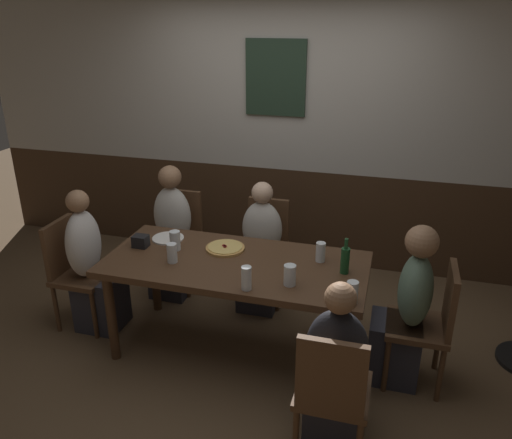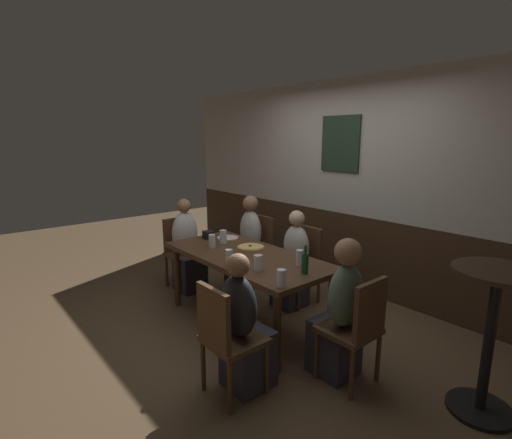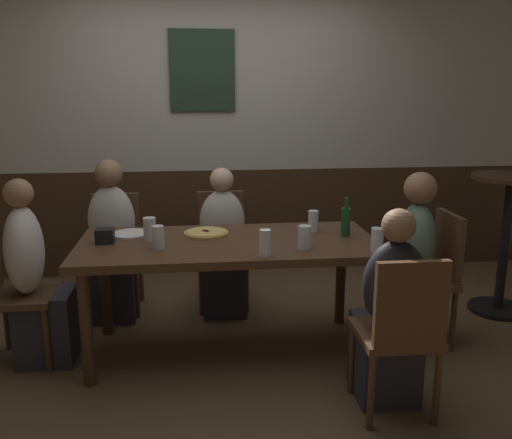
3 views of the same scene
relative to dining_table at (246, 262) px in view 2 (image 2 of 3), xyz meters
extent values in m
plane|color=brown|center=(0.00, 0.00, -0.66)|extent=(12.00, 12.00, 0.00)
cube|color=#3D2819|center=(0.00, 1.65, -0.19)|extent=(6.40, 0.10, 0.95)
cube|color=#B7B2A8|center=(0.00, 1.65, 1.11)|extent=(6.40, 0.10, 1.65)
cube|color=#233828|center=(-0.11, 1.58, 1.15)|extent=(0.56, 0.03, 0.68)
cube|color=#472D1C|center=(0.00, 0.00, 0.05)|extent=(1.85, 0.85, 0.05)
cylinder|color=#472D1C|center=(-0.83, -0.34, -0.32)|extent=(0.07, 0.07, 0.69)
cylinder|color=#472D1C|center=(0.83, -0.34, -0.32)|extent=(0.07, 0.07, 0.69)
cylinder|color=#472D1C|center=(-0.83, 0.34, -0.32)|extent=(0.07, 0.07, 0.69)
cylinder|color=#472D1C|center=(0.83, 0.34, -0.32)|extent=(0.07, 0.07, 0.69)
cube|color=#513521|center=(1.27, 0.00, -0.23)|extent=(0.40, 0.40, 0.04)
cube|color=#513521|center=(1.45, 0.00, 0.00)|extent=(0.04, 0.36, 0.43)
cylinder|color=#513521|center=(1.10, -0.17, -0.46)|extent=(0.04, 0.04, 0.41)
cylinder|color=#513521|center=(1.10, 0.17, -0.46)|extent=(0.04, 0.04, 0.41)
cylinder|color=#513521|center=(1.44, -0.17, -0.46)|extent=(0.04, 0.04, 0.41)
cylinder|color=#513521|center=(1.44, 0.17, -0.46)|extent=(0.04, 0.04, 0.41)
cube|color=#513521|center=(-1.27, 0.00, -0.23)|extent=(0.40, 0.40, 0.04)
cube|color=#513521|center=(-1.45, 0.00, 0.00)|extent=(0.04, 0.36, 0.43)
cylinder|color=#513521|center=(-1.10, 0.17, -0.46)|extent=(0.04, 0.04, 0.41)
cylinder|color=#513521|center=(-1.10, -0.17, -0.46)|extent=(0.04, 0.04, 0.41)
cylinder|color=#513521|center=(-1.44, 0.17, -0.46)|extent=(0.04, 0.04, 0.41)
cylinder|color=#513521|center=(-1.44, -0.17, -0.46)|extent=(0.04, 0.04, 0.41)
cube|color=#513521|center=(-0.81, 0.76, -0.23)|extent=(0.40, 0.40, 0.04)
cube|color=#513521|center=(-0.81, 0.94, 0.00)|extent=(0.36, 0.04, 0.43)
cylinder|color=#513521|center=(-0.64, 0.59, -0.46)|extent=(0.04, 0.04, 0.41)
cylinder|color=#513521|center=(-0.98, 0.59, -0.46)|extent=(0.04, 0.04, 0.41)
cylinder|color=#513521|center=(-0.64, 0.93, -0.46)|extent=(0.04, 0.04, 0.41)
cylinder|color=#513521|center=(-0.98, 0.93, -0.46)|extent=(0.04, 0.04, 0.41)
cube|color=#513521|center=(0.81, -0.76, -0.23)|extent=(0.40, 0.40, 0.04)
cube|color=#513521|center=(0.81, -0.94, 0.00)|extent=(0.36, 0.04, 0.43)
cylinder|color=#513521|center=(0.64, -0.59, -0.46)|extent=(0.04, 0.04, 0.41)
cylinder|color=#513521|center=(0.98, -0.59, -0.46)|extent=(0.04, 0.04, 0.41)
cylinder|color=#513521|center=(0.64, -0.93, -0.46)|extent=(0.04, 0.04, 0.41)
cylinder|color=#513521|center=(0.98, -0.93, -0.46)|extent=(0.04, 0.04, 0.41)
cube|color=#513521|center=(0.00, 0.76, -0.23)|extent=(0.40, 0.40, 0.04)
cube|color=#513521|center=(0.00, 0.94, 0.00)|extent=(0.36, 0.04, 0.43)
cylinder|color=#513521|center=(0.17, 0.59, -0.46)|extent=(0.04, 0.04, 0.41)
cylinder|color=#513521|center=(-0.17, 0.59, -0.46)|extent=(0.04, 0.04, 0.41)
cylinder|color=#513521|center=(0.17, 0.93, -0.46)|extent=(0.04, 0.04, 0.41)
cylinder|color=#513521|center=(-0.17, 0.93, -0.46)|extent=(0.04, 0.04, 0.41)
cube|color=#2D2D38|center=(1.14, 0.00, -0.44)|extent=(0.34, 0.32, 0.45)
ellipsoid|color=#56705B|center=(1.23, 0.00, 0.04)|extent=(0.22, 0.34, 0.50)
sphere|color=#936B4C|center=(1.23, 0.00, 0.39)|extent=(0.21, 0.21, 0.21)
cube|color=#2D2D38|center=(-1.14, 0.00, -0.44)|extent=(0.34, 0.32, 0.45)
ellipsoid|color=silver|center=(-1.23, 0.00, 0.06)|extent=(0.22, 0.34, 0.54)
sphere|color=#936B4C|center=(-1.23, 0.00, 0.41)|extent=(0.17, 0.17, 0.17)
cube|color=#2D2D38|center=(-0.81, 0.63, -0.44)|extent=(0.32, 0.34, 0.45)
ellipsoid|color=beige|center=(-0.81, 0.72, 0.06)|extent=(0.34, 0.22, 0.53)
sphere|color=#936B4C|center=(-0.81, 0.72, 0.41)|extent=(0.20, 0.20, 0.20)
cube|color=#2D2D38|center=(0.81, -0.63, -0.44)|extent=(0.32, 0.34, 0.45)
ellipsoid|color=black|center=(0.81, -0.72, 0.02)|extent=(0.34, 0.22, 0.47)
sphere|color=#936B4C|center=(0.81, -0.72, 0.34)|extent=(0.17, 0.17, 0.17)
cube|color=#2D2D38|center=(0.00, 0.63, -0.44)|extent=(0.32, 0.34, 0.45)
ellipsoid|color=beige|center=(0.00, 0.72, 0.03)|extent=(0.34, 0.22, 0.48)
sphere|color=#DBB293|center=(0.00, 0.72, 0.35)|extent=(0.18, 0.18, 0.18)
cylinder|color=tan|center=(-0.13, 0.17, 0.09)|extent=(0.29, 0.29, 0.02)
cylinder|color=#DBB760|center=(-0.13, 0.17, 0.10)|extent=(0.25, 0.25, 0.01)
cylinder|color=maroon|center=(-0.14, 0.17, 0.11)|extent=(0.03, 0.03, 0.00)
cylinder|color=maroon|center=(-0.13, 0.16, 0.11)|extent=(0.03, 0.03, 0.00)
cylinder|color=maroon|center=(-0.13, 0.15, 0.11)|extent=(0.03, 0.03, 0.00)
cylinder|color=silver|center=(-0.42, -0.13, 0.15)|extent=(0.07, 0.07, 0.14)
cylinder|color=#C6842D|center=(-0.42, -0.13, 0.12)|extent=(0.06, 0.06, 0.09)
cylinder|color=silver|center=(0.58, 0.17, 0.15)|extent=(0.07, 0.07, 0.14)
cylinder|color=#331E14|center=(0.58, 0.17, 0.13)|extent=(0.06, 0.06, 0.09)
cylinder|color=silver|center=(0.19, -0.35, 0.16)|extent=(0.07, 0.07, 0.16)
cylinder|color=#C6842D|center=(0.19, -0.35, 0.14)|extent=(0.06, 0.06, 0.13)
cylinder|color=silver|center=(-0.48, 0.06, 0.15)|extent=(0.08, 0.08, 0.15)
cylinder|color=#C6842D|center=(-0.48, 0.06, 0.14)|extent=(0.07, 0.07, 0.11)
cylinder|color=silver|center=(0.44, -0.22, 0.15)|extent=(0.08, 0.08, 0.14)
cylinder|color=#B26623|center=(0.44, -0.22, 0.12)|extent=(0.07, 0.07, 0.07)
cylinder|color=silver|center=(0.85, -0.32, 0.15)|extent=(0.07, 0.07, 0.14)
cylinder|color=#331E14|center=(0.85, -0.32, 0.11)|extent=(0.06, 0.06, 0.07)
cylinder|color=#194723|center=(0.76, 0.04, 0.17)|extent=(0.06, 0.06, 0.18)
cylinder|color=#194723|center=(0.76, 0.04, 0.30)|extent=(0.03, 0.03, 0.07)
cylinder|color=white|center=(-0.62, 0.22, 0.09)|extent=(0.24, 0.24, 0.01)
cube|color=black|center=(-0.75, 0.04, 0.12)|extent=(0.11, 0.09, 0.09)
cylinder|color=black|center=(2.10, 0.42, -0.65)|extent=(0.44, 0.44, 0.03)
cylinder|color=black|center=(2.10, 0.42, -0.14)|extent=(0.07, 0.07, 0.99)
cylinder|color=#382316|center=(2.10, 0.42, 0.37)|extent=(0.56, 0.56, 0.03)
camera|label=1|loc=(1.01, -3.02, 1.71)|focal=35.47mm
camera|label=2|loc=(2.87, -2.29, 1.22)|focal=26.70mm
camera|label=3|loc=(-0.19, -3.29, 1.01)|focal=38.53mm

